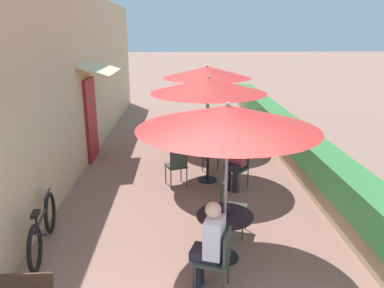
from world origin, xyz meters
The scene contains 20 objects.
cafe_facade_wall centered at (-2.54, 7.12, 2.09)m, with size 0.98×14.52×4.20m.
planter_hedge centered at (2.75, 7.16, 0.54)m, with size 0.60×13.52×1.01m.
patio_table_near centered at (0.54, 1.86, 0.53)m, with size 0.82×0.82×0.71m.
patio_umbrella_near centered at (0.54, 1.86, 2.14)m, with size 2.47×2.47×2.35m.
cafe_chair_near_left centered at (0.71, 2.60, 0.52)m, with size 0.51×0.51×0.87m.
cafe_chair_near_right centered at (0.38, 1.13, 0.52)m, with size 0.51×0.51×0.87m.
seated_patron_near_right centered at (0.27, 1.16, 0.69)m, with size 0.48×0.43×1.25m.
coffee_cup_near centered at (0.60, 1.91, 0.75)m, with size 0.07×0.07×0.09m.
patio_table_mid centered at (0.51, 4.89, 0.53)m, with size 0.82×0.82×0.71m.
patio_umbrella_mid centered at (0.51, 4.89, 2.14)m, with size 2.47×2.47×2.35m.
cafe_chair_mid_left centered at (1.14, 4.47, 0.52)m, with size 0.56×0.56×0.87m.
seated_patron_mid_left centered at (1.07, 4.38, 0.69)m, with size 0.50×0.51×1.25m.
cafe_chair_mid_right centered at (0.57, 5.64, 0.52)m, with size 0.46×0.46×0.87m.
cafe_chair_mid_back centered at (-0.16, 4.56, 0.52)m, with size 0.51×0.51×0.87m.
patio_table_far centered at (0.67, 7.55, 0.53)m, with size 0.82×0.82×0.71m.
patio_umbrella_far centered at (0.67, 7.55, 2.14)m, with size 2.47×2.47×2.35m.
cafe_chair_far_left centered at (0.37, 8.25, 0.52)m, with size 0.50×0.50×0.87m.
cafe_chair_far_right centered at (0.97, 6.86, 0.52)m, with size 0.50×0.50×0.87m.
coffee_cup_far centered at (0.70, 7.63, 0.75)m, with size 0.07×0.07×0.09m.
bicycle_leaning centered at (-2.20, 2.19, 0.35)m, with size 0.30×1.76×0.77m.
Camera 1 is at (-0.08, -2.96, 3.23)m, focal length 35.00 mm.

